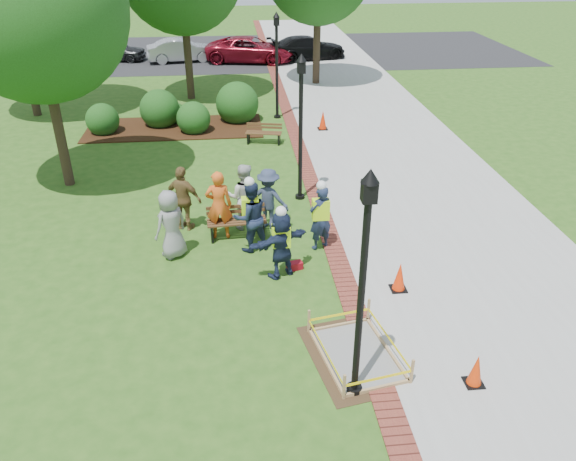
{
  "coord_description": "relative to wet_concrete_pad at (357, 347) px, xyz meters",
  "views": [
    {
      "loc": [
        -0.67,
        -10.21,
        7.31
      ],
      "look_at": [
        0.5,
        1.2,
        1.0
      ],
      "focal_mm": 35.0,
      "sensor_mm": 36.0,
      "label": 1
    }
  ],
  "objects": [
    {
      "name": "cone_far",
      "position": [
        1.44,
        13.37,
        0.13
      ],
      "size": [
        0.39,
        0.39,
        0.76
      ],
      "color": "black",
      "rests_on": "ground"
    },
    {
      "name": "parked_car_d",
      "position": [
        2.57,
        26.52,
        -0.23
      ],
      "size": [
        3.08,
        4.9,
        1.48
      ],
      "primitive_type": "imported",
      "rotation": [
        0.0,
        0.0,
        1.83
      ],
      "color": "black",
      "rests_on": "ground"
    },
    {
      "name": "casual_person_a",
      "position": [
        -3.76,
        4.13,
        0.64
      ],
      "size": [
        0.66,
        0.64,
        1.75
      ],
      "color": "gray",
      "rests_on": "ground"
    },
    {
      "name": "tree_left",
      "position": [
        -7.4,
        8.9,
        4.98
      ],
      "size": [
        5.12,
        5.12,
        7.78
      ],
      "color": "#3D2D1E",
      "rests_on": "ground"
    },
    {
      "name": "shrub_a",
      "position": [
        -7.2,
        13.79,
        -0.23
      ],
      "size": [
        1.29,
        1.29,
        1.29
      ],
      "primitive_type": "sphere",
      "color": "#1B4313",
      "rests_on": "ground"
    },
    {
      "name": "cone_front",
      "position": [
        1.94,
        -0.94,
        0.09
      ],
      "size": [
        0.34,
        0.34,
        0.67
      ],
      "color": "black",
      "rests_on": "ground"
    },
    {
      "name": "casual_person_e",
      "position": [
        -1.29,
        5.42,
        0.6
      ],
      "size": [
        0.63,
        0.53,
        1.67
      ],
      "color": "#2C364E",
      "rests_on": "ground"
    },
    {
      "name": "sidewalk",
      "position": [
        3.52,
        12.11,
        -0.22
      ],
      "size": [
        6.0,
        60.0,
        0.02
      ],
      "primitive_type": "cube",
      "color": "#9E9E99",
      "rests_on": "ground"
    },
    {
      "name": "parked_car_c",
      "position": [
        -0.89,
        26.15,
        -0.23
      ],
      "size": [
        2.94,
        5.12,
        1.57
      ],
      "primitive_type": "imported",
      "rotation": [
        0.0,
        0.0,
        1.39
      ],
      "color": "maroon",
      "rests_on": "ground"
    },
    {
      "name": "casual_person_c",
      "position": [
        -1.95,
        5.43,
        0.68
      ],
      "size": [
        0.63,
        0.45,
        1.83
      ],
      "color": "silver",
      "rests_on": "ground"
    },
    {
      "name": "lamp_near",
      "position": [
        -0.23,
        -0.89,
        2.25
      ],
      "size": [
        0.28,
        0.28,
        4.26
      ],
      "color": "black",
      "rests_on": "ground"
    },
    {
      "name": "shrub_c",
      "position": [
        -3.66,
        13.55,
        -0.23
      ],
      "size": [
        1.33,
        1.33,
        1.33
      ],
      "primitive_type": "sphere",
      "color": "#1B4313",
      "rests_on": "ground"
    },
    {
      "name": "parked_car_b",
      "position": [
        -4.94,
        26.6,
        -0.23
      ],
      "size": [
        2.6,
        4.66,
        1.44
      ],
      "primitive_type": "imported",
      "rotation": [
        0.0,
        0.0,
        1.73
      ],
      "color": "#9B9BA0",
      "rests_on": "ground"
    },
    {
      "name": "shrub_b",
      "position": [
        -5.06,
        14.54,
        -0.23
      ],
      "size": [
        1.59,
        1.59,
        1.59
      ],
      "primitive_type": "sphere",
      "color": "#1B4313",
      "rests_on": "ground"
    },
    {
      "name": "toolbox",
      "position": [
        -0.84,
        3.2,
        -0.14
      ],
      "size": [
        0.41,
        0.29,
        0.18
      ],
      "primitive_type": "cube",
      "rotation": [
        0.0,
        0.0,
        0.26
      ],
      "color": "maroon",
      "rests_on": "ground"
    },
    {
      "name": "bench_far",
      "position": [
        -1.01,
        12.02,
        -0.0
      ],
      "size": [
        1.4,
        0.71,
        0.72
      ],
      "color": "brown",
      "rests_on": "ground"
    },
    {
      "name": "hivis_worker_b",
      "position": [
        -0.09,
        4.14,
        0.69
      ],
      "size": [
        0.64,
        0.55,
        1.86
      ],
      "color": "#1A2D45",
      "rests_on": "ground"
    },
    {
      "name": "wet_concrete_pad",
      "position": [
        0.0,
        0.0,
        0.0
      ],
      "size": [
        2.11,
        2.58,
        0.55
      ],
      "color": "#47331E",
      "rests_on": "ground"
    },
    {
      "name": "brick_edging",
      "position": [
        0.27,
        12.11,
        -0.22
      ],
      "size": [
        0.5,
        60.0,
        0.03
      ],
      "primitive_type": "cube",
      "color": "maroon",
      "rests_on": "ground"
    },
    {
      "name": "cone_back",
      "position": [
        1.4,
        2.09,
        0.11
      ],
      "size": [
        0.36,
        0.36,
        0.72
      ],
      "color": "black",
      "rests_on": "ground"
    },
    {
      "name": "parked_car_a",
      "position": [
        -9.0,
        27.31,
        -0.23
      ],
      "size": [
        2.6,
        4.51,
        1.38
      ],
      "primitive_type": "imported",
      "rotation": [
        0.0,
        0.0,
        1.38
      ],
      "color": "black",
      "rests_on": "ground"
    },
    {
      "name": "hivis_worker_a",
      "position": [
        -1.17,
        2.98,
        0.66
      ],
      "size": [
        0.63,
        0.54,
        1.8
      ],
      "color": "#1C3049",
      "rests_on": "ground"
    },
    {
      "name": "mulch_bed",
      "position": [
        -4.48,
        14.11,
        -0.21
      ],
      "size": [
        7.0,
        3.0,
        0.05
      ],
      "primitive_type": "cube",
      "color": "#381E0F",
      "rests_on": "ground"
    },
    {
      "name": "casual_person_b",
      "position": [
        -2.6,
        4.97,
        0.7
      ],
      "size": [
        0.6,
        0.4,
        1.86
      ],
      "color": "#E5581A",
      "rests_on": "ground"
    },
    {
      "name": "ground",
      "position": [
        -1.48,
        2.11,
        -0.23
      ],
      "size": [
        100.0,
        100.0,
        0.0
      ],
      "primitive_type": "plane",
      "color": "#285116",
      "rests_on": "ground"
    },
    {
      "name": "lamp_far",
      "position": [
        -0.23,
        15.11,
        2.25
      ],
      "size": [
        0.28,
        0.28,
        4.26
      ],
      "color": "black",
      "rests_on": "ground"
    },
    {
      "name": "shrub_e",
      "position": [
        -4.48,
        14.88,
        -0.23
      ],
      "size": [
        0.89,
        0.89,
        0.89
      ],
      "primitive_type": "sphere",
      "color": "#1B4313",
      "rests_on": "ground"
    },
    {
      "name": "hivis_worker_c",
      "position": [
        -1.82,
        4.24,
        0.75
      ],
      "size": [
        0.68,
        0.54,
        1.99
      ],
      "color": "#192742",
      "rests_on": "ground"
    },
    {
      "name": "bench_near",
      "position": [
        -2.17,
        4.92,
        0.03
      ],
      "size": [
        1.56,
        0.62,
        0.83
      ],
      "color": "brown",
      "rests_on": "ground"
    },
    {
      "name": "casual_person_d",
      "position": [
        -3.54,
        5.52,
        0.66
      ],
      "size": [
        0.68,
        0.59,
        1.79
      ],
      "color": "brown",
      "rests_on": "ground"
    },
    {
      "name": "lamp_mid",
      "position": [
        -0.23,
        7.11,
        2.25
      ],
      "size": [
        0.28,
        0.28,
        4.26
      ],
      "color": "black",
      "rests_on": "ground"
    },
    {
      "name": "shrub_d",
      "position": [
        -1.91,
        14.82,
        -0.23
      ],
      "size": [
        1.76,
        1.76,
        1.76
      ],
      "primitive_type": "sphere",
      "color": "#1B4313",
      "rests_on": "ground"
    },
    {
      "name": "parking_lot",
      "position": [
        -1.48,
        29.11,
        -0.23
      ],
      "size": [
        36.0,
        12.0,
        0.01
      ],
      "primitive_type": "cube",
      "color": "black",
      "rests_on": "ground"
    }
  ]
}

